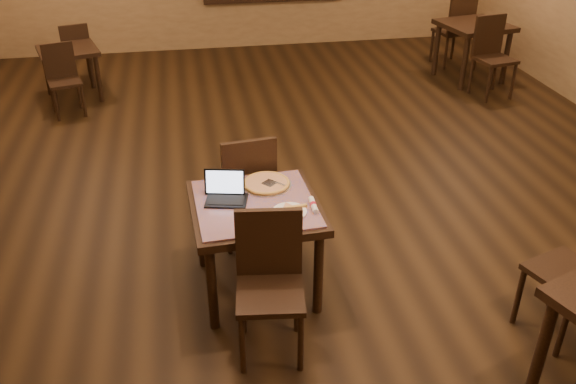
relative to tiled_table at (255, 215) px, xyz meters
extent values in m
plane|color=black|center=(0.67, 1.45, -0.66)|extent=(10.00, 10.00, 0.00)
cylinder|color=black|center=(-0.36, -0.40, -0.31)|extent=(0.07, 0.07, 0.71)
cylinder|color=black|center=(-0.40, 0.36, -0.31)|extent=(0.07, 0.07, 0.71)
cylinder|color=black|center=(0.40, -0.36, -0.31)|extent=(0.07, 0.07, 0.71)
cylinder|color=black|center=(0.36, 0.40, -0.31)|extent=(0.07, 0.07, 0.71)
cube|color=black|center=(0.00, 0.00, 0.06)|extent=(0.96, 0.96, 0.06)
cube|color=#18309E|center=(0.00, 0.00, 0.09)|extent=(0.88, 0.88, 0.02)
cylinder|color=black|center=(-0.21, -0.86, -0.43)|extent=(0.04, 0.04, 0.47)
cylinder|color=black|center=(-0.16, -0.49, -0.43)|extent=(0.04, 0.04, 0.47)
cylinder|color=black|center=(0.16, -0.91, -0.43)|extent=(0.04, 0.04, 0.47)
cylinder|color=black|center=(0.21, -0.54, -0.43)|extent=(0.04, 0.04, 0.47)
cube|color=black|center=(0.00, -0.70, -0.17)|extent=(0.49, 0.49, 0.04)
cube|color=black|center=(0.02, -0.50, 0.10)|extent=(0.44, 0.10, 0.50)
cylinder|color=black|center=(0.17, 0.91, -0.42)|extent=(0.04, 0.04, 0.47)
cylinder|color=black|center=(0.21, 0.53, -0.42)|extent=(0.04, 0.04, 0.47)
cylinder|color=black|center=(-0.21, 0.87, -0.42)|extent=(0.04, 0.04, 0.47)
cylinder|color=black|center=(-0.17, 0.49, -0.42)|extent=(0.04, 0.04, 0.47)
cube|color=black|center=(0.00, 0.70, -0.17)|extent=(0.49, 0.49, 0.04)
cube|color=black|center=(0.02, 0.50, 0.11)|extent=(0.44, 0.09, 0.51)
cube|color=black|center=(-0.20, 0.05, 0.11)|extent=(0.33, 0.27, 0.01)
cube|color=black|center=(-0.20, 0.15, 0.21)|extent=(0.30, 0.11, 0.20)
cube|color=silver|center=(-0.20, 0.15, 0.21)|extent=(0.27, 0.09, 0.17)
cylinder|color=white|center=(0.22, -0.18, 0.11)|extent=(0.24, 0.24, 0.01)
cylinder|color=silver|center=(0.12, 0.24, 0.11)|extent=(0.38, 0.38, 0.01)
cylinder|color=beige|center=(0.12, 0.24, 0.12)|extent=(0.34, 0.34, 0.02)
torus|color=gold|center=(0.12, 0.24, 0.12)|extent=(0.35, 0.35, 0.02)
cube|color=silver|center=(0.14, 0.22, 0.13)|extent=(0.22, 0.23, 0.01)
cylinder|color=white|center=(0.40, -0.14, 0.12)|extent=(0.05, 0.19, 0.04)
cylinder|color=#AD152A|center=(0.40, -0.14, 0.12)|extent=(0.05, 0.03, 0.04)
cylinder|color=black|center=(3.39, 3.83, -0.27)|extent=(0.08, 0.08, 0.77)
cylinder|color=black|center=(3.26, 4.51, -0.27)|extent=(0.08, 0.08, 0.77)
cylinder|color=black|center=(4.07, 3.96, -0.27)|extent=(0.08, 0.08, 0.77)
cylinder|color=black|center=(3.95, 4.64, -0.27)|extent=(0.08, 0.08, 0.77)
cube|color=black|center=(3.67, 4.23, 0.12)|extent=(1.01, 1.01, 0.07)
cylinder|color=black|center=(3.51, 3.30, -0.42)|extent=(0.04, 0.04, 0.49)
cylinder|color=black|center=(3.44, 3.69, -0.42)|extent=(0.04, 0.04, 0.49)
cylinder|color=black|center=(3.90, 3.37, -0.42)|extent=(0.04, 0.04, 0.49)
cylinder|color=black|center=(3.83, 3.76, -0.42)|extent=(0.04, 0.04, 0.49)
cube|color=black|center=(3.67, 3.53, -0.15)|extent=(0.53, 0.53, 0.04)
cube|color=black|center=(3.63, 3.73, 0.13)|extent=(0.46, 0.13, 0.52)
cylinder|color=black|center=(3.83, 5.17, -0.42)|extent=(0.04, 0.04, 0.49)
cylinder|color=black|center=(3.90, 4.78, -0.42)|extent=(0.04, 0.04, 0.49)
cylinder|color=black|center=(3.44, 5.10, -0.42)|extent=(0.04, 0.04, 0.49)
cylinder|color=black|center=(3.51, 4.71, -0.42)|extent=(0.04, 0.04, 0.49)
cube|color=black|center=(3.67, 4.94, -0.15)|extent=(0.53, 0.53, 0.04)
cube|color=black|center=(3.71, 4.74, 0.13)|extent=(0.46, 0.13, 0.52)
cylinder|color=black|center=(-2.09, 4.10, -0.34)|extent=(0.06, 0.06, 0.64)
cylinder|color=black|center=(-2.25, 4.66, -0.34)|extent=(0.06, 0.06, 0.64)
cylinder|color=black|center=(-1.53, 4.26, -0.34)|extent=(0.06, 0.06, 0.64)
cylinder|color=black|center=(-1.69, 4.82, -0.34)|extent=(0.06, 0.06, 0.64)
cube|color=black|center=(-1.89, 4.46, -0.01)|extent=(0.90, 0.90, 0.05)
cylinder|color=black|center=(-2.00, 3.67, -0.46)|extent=(0.04, 0.04, 0.41)
cylinder|color=black|center=(-2.09, 3.98, -0.46)|extent=(0.04, 0.04, 0.41)
cylinder|color=black|center=(-1.69, 3.76, -0.46)|extent=(0.04, 0.04, 0.41)
cylinder|color=black|center=(-1.78, 4.07, -0.46)|extent=(0.04, 0.04, 0.41)
cube|color=black|center=(-1.89, 3.87, -0.23)|extent=(0.47, 0.47, 0.04)
cube|color=black|center=(-1.94, 4.03, 0.00)|extent=(0.38, 0.14, 0.44)
cylinder|color=black|center=(-1.78, 5.25, -0.46)|extent=(0.04, 0.04, 0.41)
cylinder|color=black|center=(-1.69, 4.93, -0.46)|extent=(0.04, 0.04, 0.41)
cylinder|color=black|center=(-2.09, 5.16, -0.46)|extent=(0.04, 0.04, 0.41)
cylinder|color=black|center=(-2.00, 4.84, -0.46)|extent=(0.04, 0.04, 0.41)
cube|color=black|center=(-1.89, 5.05, -0.23)|extent=(0.47, 0.47, 0.04)
cube|color=black|center=(-1.84, 4.88, 0.00)|extent=(0.38, 0.14, 0.44)
cylinder|color=black|center=(1.58, -1.33, -0.29)|extent=(0.07, 0.07, 0.75)
cylinder|color=black|center=(2.12, -0.61, -0.42)|extent=(0.04, 0.04, 0.47)
cylinder|color=black|center=(1.76, -0.73, -0.42)|extent=(0.04, 0.04, 0.47)
cylinder|color=black|center=(1.89, -1.09, -0.42)|extent=(0.04, 0.04, 0.47)
cube|color=black|center=(2.00, -0.85, -0.16)|extent=(0.56, 0.56, 0.04)
camera|label=1|loc=(-0.43, -3.75, 2.35)|focal=38.00mm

